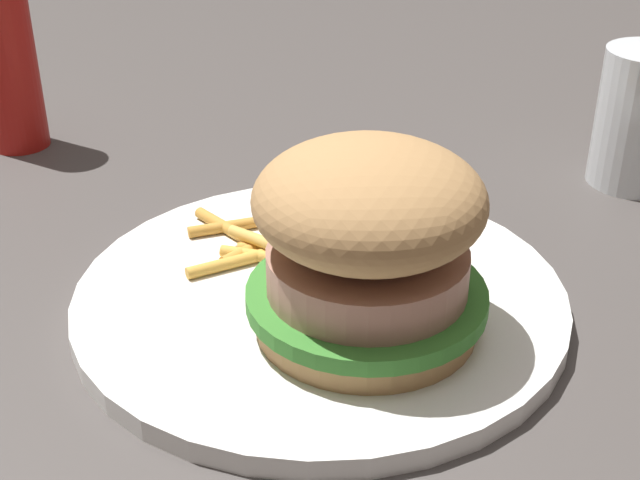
{
  "coord_description": "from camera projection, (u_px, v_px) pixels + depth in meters",
  "views": [
    {
      "loc": [
        -0.16,
        -0.38,
        0.26
      ],
      "look_at": [
        -0.03,
        -0.01,
        0.04
      ],
      "focal_mm": 48.86,
      "sensor_mm": 36.0,
      "label": 1
    }
  ],
  "objects": [
    {
      "name": "fries_pile",
      "position": [
        268.0,
        242.0,
        0.51
      ],
      "size": [
        0.1,
        0.1,
        0.01
      ],
      "color": "gold",
      "rests_on": "plate"
    },
    {
      "name": "ketchup_bottle",
      "position": [
        5.0,
        54.0,
        0.64
      ],
      "size": [
        0.04,
        0.04,
        0.15
      ],
      "primitive_type": "cylinder",
      "color": "#B21914",
      "rests_on": "ground_plane"
    },
    {
      "name": "plate",
      "position": [
        320.0,
        297.0,
        0.48
      ],
      "size": [
        0.27,
        0.27,
        0.01
      ],
      "primitive_type": "cylinder",
      "color": "white",
      "rests_on": "ground_plane"
    },
    {
      "name": "ground_plane",
      "position": [
        357.0,
        291.0,
        0.49
      ],
      "size": [
        1.6,
        1.6,
        0.0
      ],
      "primitive_type": "plane",
      "color": "#47423F"
    },
    {
      "name": "sandwich",
      "position": [
        368.0,
        241.0,
        0.42
      ],
      "size": [
        0.12,
        0.12,
        0.1
      ],
      "color": "tan",
      "rests_on": "plate"
    }
  ]
}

